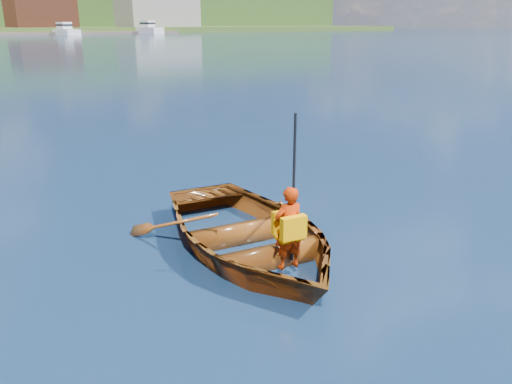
{
  "coord_description": "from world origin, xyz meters",
  "views": [
    {
      "loc": [
        -2.78,
        -5.12,
        3.11
      ],
      "look_at": [
        1.31,
        0.15,
        0.85
      ],
      "focal_mm": 35.0,
      "sensor_mm": 36.0,
      "label": 1
    }
  ],
  "objects": [
    {
      "name": "ground",
      "position": [
        0.0,
        0.0,
        0.0
      ],
      "size": [
        600.0,
        600.0,
        0.0
      ],
      "color": "#132840",
      "rests_on": "ground"
    },
    {
      "name": "rowboat",
      "position": [
        1.16,
        0.15,
        0.27
      ],
      "size": [
        3.61,
        4.5,
        0.83
      ],
      "color": "brown",
      "rests_on": "ground"
    },
    {
      "name": "child_paddler",
      "position": [
        1.13,
        -0.76,
        0.66
      ],
      "size": [
        0.45,
        0.39,
        1.98
      ],
      "color": "#B22803",
      "rests_on": "ground"
    }
  ]
}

